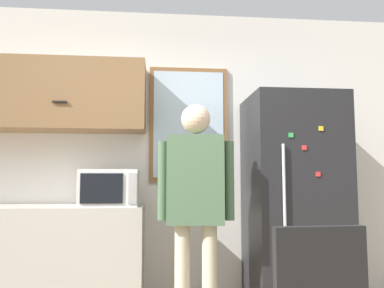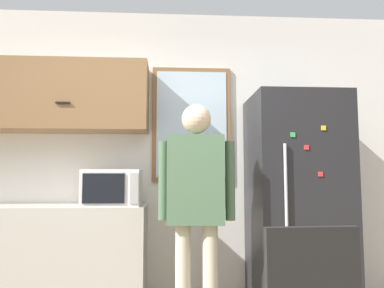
{
  "view_description": "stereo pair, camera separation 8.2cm",
  "coord_description": "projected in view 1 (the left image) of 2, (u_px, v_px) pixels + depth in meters",
  "views": [
    {
      "loc": [
        0.04,
        -1.48,
        1.11
      ],
      "look_at": [
        0.28,
        1.11,
        1.35
      ],
      "focal_mm": 35.0,
      "sensor_mm": 36.0,
      "label": 1
    },
    {
      "loc": [
        0.12,
        -1.49,
        1.11
      ],
      "look_at": [
        0.28,
        1.11,
        1.35
      ],
      "focal_mm": 35.0,
      "sensor_mm": 36.0,
      "label": 2
    }
  ],
  "objects": [
    {
      "name": "window",
      "position": [
        189.0,
        124.0,
        3.53
      ],
      "size": [
        0.74,
        0.05,
        1.08
      ],
      "color": "olive"
    },
    {
      "name": "back_wall",
      "position": [
        153.0,
        153.0,
        3.51
      ],
      "size": [
        6.0,
        0.06,
        2.7
      ],
      "color": "white",
      "rests_on": "ground_plane"
    },
    {
      "name": "refrigerator",
      "position": [
        294.0,
        202.0,
        3.2
      ],
      "size": [
        0.76,
        0.73,
        1.82
      ],
      "color": "#232326",
      "rests_on": "ground_plane"
    },
    {
      "name": "microwave",
      "position": [
        110.0,
        188.0,
        3.07
      ],
      "size": [
        0.46,
        0.37,
        0.3
      ],
      "color": "white",
      "rests_on": "counter"
    },
    {
      "name": "upper_cabinets",
      "position": [
        22.0,
        95.0,
        3.24
      ],
      "size": [
        2.13,
        0.39,
        0.61
      ],
      "color": "olive"
    },
    {
      "name": "person",
      "position": [
        196.0,
        192.0,
        2.74
      ],
      "size": [
        0.56,
        0.27,
        1.66
      ],
      "rotation": [
        0.0,
        0.0,
        -0.12
      ],
      "color": "beige",
      "rests_on": "ground_plane"
    },
    {
      "name": "counter",
      "position": [
        10.0,
        261.0,
        3.02
      ],
      "size": [
        2.13,
        0.57,
        0.88
      ],
      "color": "#BCB7AD",
      "rests_on": "ground_plane"
    }
  ]
}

